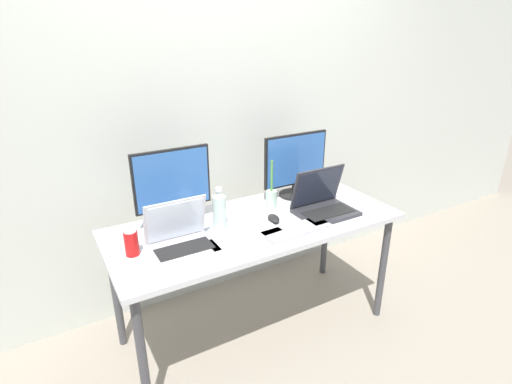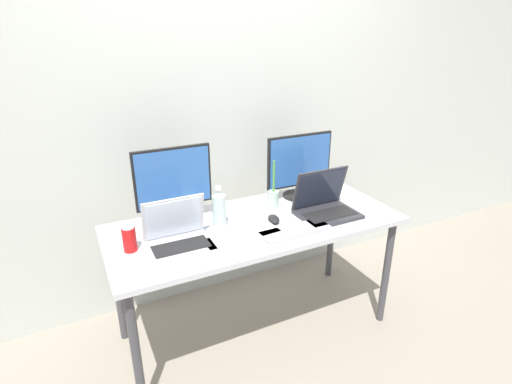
{
  "view_description": "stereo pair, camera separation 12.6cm",
  "coord_description": "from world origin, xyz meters",
  "px_view_note": "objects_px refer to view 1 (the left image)",
  "views": [
    {
      "loc": [
        -0.99,
        -1.73,
        1.74
      ],
      "look_at": [
        0.0,
        0.0,
        0.92
      ],
      "focal_mm": 28.0,
      "sensor_mm": 36.0,
      "label": 1
    },
    {
      "loc": [
        -0.88,
        -1.79,
        1.74
      ],
      "look_at": [
        0.0,
        0.0,
        0.92
      ],
      "focal_mm": 28.0,
      "sensor_mm": 36.0,
      "label": 2
    }
  ],
  "objects_px": {
    "work_desk": "(256,233)",
    "soda_can_near_keyboard": "(131,243)",
    "laptop_secondary": "(323,203)",
    "bamboo_vase": "(271,198)",
    "keyboard_main": "(244,237)",
    "keyboard_aux": "(297,230)",
    "water_bottle": "(219,209)",
    "laptop_silver": "(180,238)",
    "mouse_by_keyboard": "(274,218)",
    "monitor_left": "(173,184)",
    "monitor_center": "(295,164)"
  },
  "relations": [
    {
      "from": "monitor_left",
      "to": "bamboo_vase",
      "type": "xyz_separation_m",
      "value": [
        0.57,
        -0.08,
        -0.17
      ]
    },
    {
      "from": "work_desk",
      "to": "mouse_by_keyboard",
      "type": "bearing_deg",
      "value": -24.17
    },
    {
      "from": "keyboard_main",
      "to": "bamboo_vase",
      "type": "relative_size",
      "value": 1.36
    },
    {
      "from": "work_desk",
      "to": "soda_can_near_keyboard",
      "type": "distance_m",
      "value": 0.69
    },
    {
      "from": "water_bottle",
      "to": "soda_can_near_keyboard",
      "type": "relative_size",
      "value": 1.83
    },
    {
      "from": "keyboard_aux",
      "to": "bamboo_vase",
      "type": "distance_m",
      "value": 0.34
    },
    {
      "from": "laptop_secondary",
      "to": "keyboard_aux",
      "type": "distance_m",
      "value": 0.31
    },
    {
      "from": "laptop_secondary",
      "to": "keyboard_main",
      "type": "distance_m",
      "value": 0.56
    },
    {
      "from": "keyboard_aux",
      "to": "water_bottle",
      "type": "xyz_separation_m",
      "value": [
        -0.33,
        0.25,
        0.09
      ]
    },
    {
      "from": "monitor_center",
      "to": "water_bottle",
      "type": "relative_size",
      "value": 1.93
    },
    {
      "from": "laptop_silver",
      "to": "water_bottle",
      "type": "relative_size",
      "value": 1.34
    },
    {
      "from": "monitor_center",
      "to": "laptop_silver",
      "type": "xyz_separation_m",
      "value": [
        -0.87,
        -0.27,
        -0.16
      ]
    },
    {
      "from": "work_desk",
      "to": "keyboard_aux",
      "type": "bearing_deg",
      "value": -57.8
    },
    {
      "from": "keyboard_main",
      "to": "mouse_by_keyboard",
      "type": "bearing_deg",
      "value": 18.47
    },
    {
      "from": "laptop_secondary",
      "to": "mouse_by_keyboard",
      "type": "xyz_separation_m",
      "value": [
        -0.31,
        0.04,
        -0.04
      ]
    },
    {
      "from": "work_desk",
      "to": "soda_can_near_keyboard",
      "type": "relative_size",
      "value": 12.89
    },
    {
      "from": "keyboard_aux",
      "to": "bamboo_vase",
      "type": "relative_size",
      "value": 1.28
    },
    {
      "from": "monitor_left",
      "to": "keyboard_aux",
      "type": "height_order",
      "value": "monitor_left"
    },
    {
      "from": "mouse_by_keyboard",
      "to": "keyboard_aux",
      "type": "bearing_deg",
      "value": -61.9
    },
    {
      "from": "keyboard_main",
      "to": "soda_can_near_keyboard",
      "type": "relative_size",
      "value": 3.2
    },
    {
      "from": "work_desk",
      "to": "water_bottle",
      "type": "xyz_separation_m",
      "value": [
        -0.2,
        0.04,
        0.17
      ]
    },
    {
      "from": "keyboard_aux",
      "to": "laptop_secondary",
      "type": "bearing_deg",
      "value": 23.64
    },
    {
      "from": "work_desk",
      "to": "laptop_silver",
      "type": "bearing_deg",
      "value": -171.78
    },
    {
      "from": "monitor_left",
      "to": "keyboard_aux",
      "type": "xyz_separation_m",
      "value": [
        0.52,
        -0.41,
        -0.22
      ]
    },
    {
      "from": "work_desk",
      "to": "soda_can_near_keyboard",
      "type": "xyz_separation_m",
      "value": [
        -0.68,
        -0.01,
        0.13
      ]
    },
    {
      "from": "monitor_left",
      "to": "keyboard_main",
      "type": "height_order",
      "value": "monitor_left"
    },
    {
      "from": "monitor_left",
      "to": "monitor_center",
      "type": "bearing_deg",
      "value": 0.38
    },
    {
      "from": "laptop_silver",
      "to": "bamboo_vase",
      "type": "bearing_deg",
      "value": 16.55
    },
    {
      "from": "work_desk",
      "to": "keyboard_main",
      "type": "xyz_separation_m",
      "value": [
        -0.15,
        -0.14,
        0.08
      ]
    },
    {
      "from": "laptop_silver",
      "to": "mouse_by_keyboard",
      "type": "height_order",
      "value": "laptop_silver"
    },
    {
      "from": "monitor_center",
      "to": "bamboo_vase",
      "type": "bearing_deg",
      "value": -159.58
    },
    {
      "from": "keyboard_main",
      "to": "water_bottle",
      "type": "height_order",
      "value": "water_bottle"
    },
    {
      "from": "keyboard_aux",
      "to": "monitor_left",
      "type": "bearing_deg",
      "value": 140.83
    },
    {
      "from": "monitor_center",
      "to": "keyboard_main",
      "type": "relative_size",
      "value": 1.1
    },
    {
      "from": "laptop_silver",
      "to": "laptop_secondary",
      "type": "distance_m",
      "value": 0.87
    },
    {
      "from": "keyboard_main",
      "to": "monitor_left",
      "type": "bearing_deg",
      "value": 121.07
    },
    {
      "from": "mouse_by_keyboard",
      "to": "keyboard_main",
      "type": "bearing_deg",
      "value": -142.65
    },
    {
      "from": "monitor_center",
      "to": "mouse_by_keyboard",
      "type": "xyz_separation_m",
      "value": [
        -0.31,
        -0.25,
        -0.2
      ]
    },
    {
      "from": "laptop_silver",
      "to": "laptop_secondary",
      "type": "xyz_separation_m",
      "value": [
        0.86,
        -0.01,
        0.0
      ]
    },
    {
      "from": "laptop_silver",
      "to": "work_desk",
      "type": "bearing_deg",
      "value": 8.22
    },
    {
      "from": "keyboard_aux",
      "to": "monitor_center",
      "type": "bearing_deg",
      "value": 55.24
    },
    {
      "from": "laptop_secondary",
      "to": "bamboo_vase",
      "type": "relative_size",
      "value": 1.13
    },
    {
      "from": "keyboard_main",
      "to": "bamboo_vase",
      "type": "height_order",
      "value": "bamboo_vase"
    },
    {
      "from": "laptop_silver",
      "to": "soda_can_near_keyboard",
      "type": "distance_m",
      "value": 0.23
    },
    {
      "from": "keyboard_main",
      "to": "keyboard_aux",
      "type": "distance_m",
      "value": 0.29
    },
    {
      "from": "monitor_center",
      "to": "water_bottle",
      "type": "xyz_separation_m",
      "value": [
        -0.6,
        -0.17,
        -0.11
      ]
    },
    {
      "from": "keyboard_aux",
      "to": "water_bottle",
      "type": "height_order",
      "value": "water_bottle"
    },
    {
      "from": "laptop_silver",
      "to": "keyboard_main",
      "type": "xyz_separation_m",
      "value": [
        0.31,
        -0.07,
        -0.05
      ]
    },
    {
      "from": "laptop_secondary",
      "to": "keyboard_main",
      "type": "xyz_separation_m",
      "value": [
        -0.55,
        -0.06,
        -0.05
      ]
    },
    {
      "from": "keyboard_aux",
      "to": "water_bottle",
      "type": "relative_size",
      "value": 1.65
    }
  ]
}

